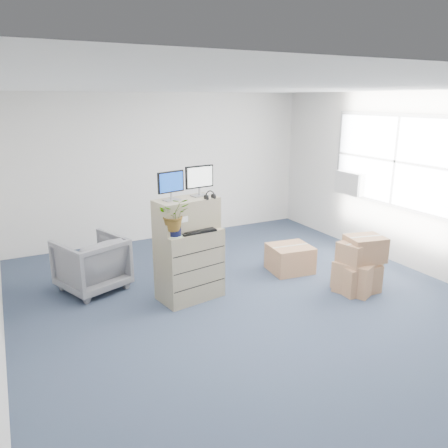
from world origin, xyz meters
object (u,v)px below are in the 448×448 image
Objects in this scene: water_bottle at (193,219)px; potted_plant at (174,219)px; keyboard at (197,231)px; monitor_left at (171,184)px; filing_cabinet_lower at (190,264)px; office_chair at (91,261)px; monitor_right at (199,179)px.

potted_plant reaches higher than water_bottle.
potted_plant is (-0.34, -0.04, 0.22)m from keyboard.
monitor_left is 0.78× the size of potted_plant.
keyboard is at bearing -45.89° from monitor_left.
filing_cabinet_lower is at bearing 34.37° from potted_plant.
water_bottle is at bearing 28.85° from filing_cabinet_lower.
keyboard reaches higher than office_chair.
monitor_right is at bearing 53.72° from keyboard.
monitor_right is 0.49× the size of office_chair.
potted_plant reaches higher than keyboard.
keyboard reaches higher than filing_cabinet_lower.
water_bottle is 0.30× the size of office_chair.
potted_plant is 0.57× the size of office_chair.
monitor_right is 1.99m from office_chair.
water_bottle is 1.64m from office_chair.
keyboard is 1.91× the size of water_bottle.
water_bottle is 0.52× the size of potted_plant.
keyboard is at bearing 118.59° from office_chair.
monitor_left is 0.71m from keyboard.
potted_plant is (-0.49, -0.29, -0.42)m from monitor_right.
office_chair is at bearing 123.81° from monitor_left.
potted_plant is 1.60m from office_chair.
keyboard is (-0.15, -0.25, -0.64)m from monitor_right.
monitor_left reaches higher than water_bottle.
water_bottle is (0.31, 0.04, -0.51)m from monitor_left.
office_chair is (-1.24, 0.82, -0.68)m from water_bottle.
office_chair is at bearing 146.61° from water_bottle.
potted_plant is at bearing -157.01° from monitor_right.
monitor_right is 0.86× the size of potted_plant.
monitor_right reaches higher than filing_cabinet_lower.
potted_plant reaches higher than filing_cabinet_lower.
monitor_right is 0.86× the size of keyboard.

